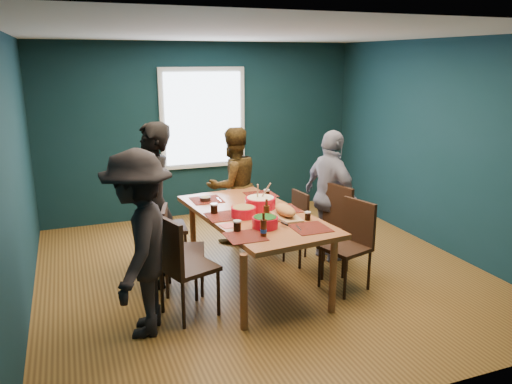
{
  "coord_description": "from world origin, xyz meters",
  "views": [
    {
      "loc": [
        -2.0,
        -5.1,
        2.44
      ],
      "look_at": [
        -0.11,
        -0.15,
        1.03
      ],
      "focal_mm": 35.0,
      "sensor_mm": 36.0,
      "label": 1
    }
  ],
  "objects_px": {
    "person_back": "(233,186)",
    "chair_right_near": "(351,238)",
    "chair_right_far": "(294,219)",
    "person_right": "(331,196)",
    "chair_left_far": "(157,221)",
    "person_near_left": "(140,244)",
    "bowl_salad": "(244,212)",
    "chair_right_mid": "(331,221)",
    "dining_table": "(254,219)",
    "chair_left_near": "(180,260)",
    "cutting_board": "(285,211)",
    "bowl_dumpling": "(260,203)",
    "bowl_herbs": "(265,222)",
    "person_far_left": "(154,206)",
    "chair_left_mid": "(175,243)"
  },
  "relations": [
    {
      "from": "person_back",
      "to": "chair_right_near",
      "type": "bearing_deg",
      "value": 99.89
    },
    {
      "from": "chair_right_far",
      "to": "person_right",
      "type": "height_order",
      "value": "person_right"
    },
    {
      "from": "chair_left_far",
      "to": "person_right",
      "type": "height_order",
      "value": "person_right"
    },
    {
      "from": "person_near_left",
      "to": "bowl_salad",
      "type": "xyz_separation_m",
      "value": [
        1.18,
        0.57,
        0.01
      ]
    },
    {
      "from": "chair_right_mid",
      "to": "chair_right_near",
      "type": "xyz_separation_m",
      "value": [
        -0.03,
        -0.52,
        -0.02
      ]
    },
    {
      "from": "dining_table",
      "to": "bowl_salad",
      "type": "distance_m",
      "value": 0.22
    },
    {
      "from": "person_near_left",
      "to": "chair_right_mid",
      "type": "bearing_deg",
      "value": 125.5
    },
    {
      "from": "chair_right_near",
      "to": "chair_left_near",
      "type": "bearing_deg",
      "value": 164.13
    },
    {
      "from": "bowl_salad",
      "to": "cutting_board",
      "type": "relative_size",
      "value": 0.45
    },
    {
      "from": "person_near_left",
      "to": "bowl_salad",
      "type": "bearing_deg",
      "value": 135.37
    },
    {
      "from": "bowl_dumpling",
      "to": "person_right",
      "type": "bearing_deg",
      "value": 10.15
    },
    {
      "from": "person_back",
      "to": "bowl_herbs",
      "type": "bearing_deg",
      "value": 69.38
    },
    {
      "from": "chair_right_mid",
      "to": "bowl_herbs",
      "type": "bearing_deg",
      "value": -169.08
    },
    {
      "from": "chair_right_mid",
      "to": "person_near_left",
      "type": "distance_m",
      "value": 2.4
    },
    {
      "from": "chair_right_far",
      "to": "person_back",
      "type": "xyz_separation_m",
      "value": [
        -0.57,
        0.74,
        0.31
      ]
    },
    {
      "from": "person_right",
      "to": "bowl_herbs",
      "type": "height_order",
      "value": "person_right"
    },
    {
      "from": "person_back",
      "to": "person_near_left",
      "type": "xyz_separation_m",
      "value": [
        -1.52,
        -1.95,
        0.06
      ]
    },
    {
      "from": "person_far_left",
      "to": "bowl_herbs",
      "type": "height_order",
      "value": "person_far_left"
    },
    {
      "from": "chair_right_mid",
      "to": "chair_right_near",
      "type": "height_order",
      "value": "chair_right_mid"
    },
    {
      "from": "chair_right_far",
      "to": "cutting_board",
      "type": "xyz_separation_m",
      "value": [
        -0.49,
        -0.8,
        0.38
      ]
    },
    {
      "from": "chair_left_far",
      "to": "chair_left_mid",
      "type": "relative_size",
      "value": 1.1
    },
    {
      "from": "person_far_left",
      "to": "bowl_dumpling",
      "type": "relative_size",
      "value": 5.26
    },
    {
      "from": "bowl_dumpling",
      "to": "person_near_left",
      "type": "bearing_deg",
      "value": -152.26
    },
    {
      "from": "dining_table",
      "to": "chair_left_far",
      "type": "bearing_deg",
      "value": 136.34
    },
    {
      "from": "bowl_dumpling",
      "to": "person_back",
      "type": "bearing_deg",
      "value": 86.67
    },
    {
      "from": "person_near_left",
      "to": "chair_right_near",
      "type": "bearing_deg",
      "value": 113.09
    },
    {
      "from": "dining_table",
      "to": "chair_left_near",
      "type": "relative_size",
      "value": 2.15
    },
    {
      "from": "chair_right_near",
      "to": "bowl_dumpling",
      "type": "height_order",
      "value": "bowl_dumpling"
    },
    {
      "from": "person_back",
      "to": "chair_left_near",
      "type": "bearing_deg",
      "value": 45.57
    },
    {
      "from": "person_near_left",
      "to": "dining_table",
      "type": "bearing_deg",
      "value": 135.94
    },
    {
      "from": "chair_left_near",
      "to": "bowl_salad",
      "type": "xyz_separation_m",
      "value": [
        0.8,
        0.45,
        0.26
      ]
    },
    {
      "from": "chair_left_near",
      "to": "bowl_dumpling",
      "type": "relative_size",
      "value": 2.98
    },
    {
      "from": "chair_left_mid",
      "to": "bowl_dumpling",
      "type": "distance_m",
      "value": 1.04
    },
    {
      "from": "dining_table",
      "to": "person_near_left",
      "type": "height_order",
      "value": "person_near_left"
    },
    {
      "from": "person_near_left",
      "to": "bowl_herbs",
      "type": "height_order",
      "value": "person_near_left"
    },
    {
      "from": "chair_left_mid",
      "to": "person_near_left",
      "type": "xyz_separation_m",
      "value": [
        -0.46,
        -0.72,
        0.3
      ]
    },
    {
      "from": "chair_left_near",
      "to": "bowl_herbs",
      "type": "bearing_deg",
      "value": -16.12
    },
    {
      "from": "chair_left_near",
      "to": "chair_right_far",
      "type": "bearing_deg",
      "value": 13.85
    },
    {
      "from": "chair_right_mid",
      "to": "cutting_board",
      "type": "bearing_deg",
      "value": -175.51
    },
    {
      "from": "chair_right_mid",
      "to": "person_right",
      "type": "distance_m",
      "value": 0.39
    },
    {
      "from": "chair_left_far",
      "to": "chair_left_near",
      "type": "relative_size",
      "value": 1.0
    },
    {
      "from": "chair_right_mid",
      "to": "bowl_herbs",
      "type": "relative_size",
      "value": 3.84
    },
    {
      "from": "chair_left_near",
      "to": "person_right",
      "type": "bearing_deg",
      "value": 2.78
    },
    {
      "from": "person_near_left",
      "to": "cutting_board",
      "type": "bearing_deg",
      "value": 124.07
    },
    {
      "from": "person_near_left",
      "to": "bowl_dumpling",
      "type": "height_order",
      "value": "person_near_left"
    },
    {
      "from": "dining_table",
      "to": "chair_right_mid",
      "type": "xyz_separation_m",
      "value": [
        0.96,
        -0.0,
        -0.13
      ]
    },
    {
      "from": "chair_right_mid",
      "to": "bowl_dumpling",
      "type": "xyz_separation_m",
      "value": [
        -0.85,
        0.1,
        0.29
      ]
    },
    {
      "from": "person_near_left",
      "to": "cutting_board",
      "type": "relative_size",
      "value": 2.86
    },
    {
      "from": "chair_right_mid",
      "to": "person_right",
      "type": "height_order",
      "value": "person_right"
    },
    {
      "from": "person_far_left",
      "to": "person_right",
      "type": "xyz_separation_m",
      "value": [
        2.15,
        -0.04,
        -0.09
      ]
    }
  ]
}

